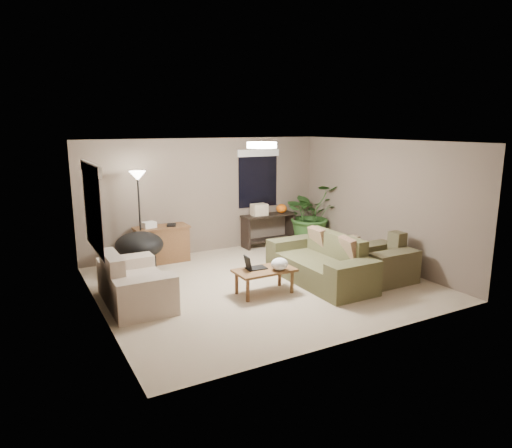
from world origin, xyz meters
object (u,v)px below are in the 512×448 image
houseplant (311,221)px  cat_scratching_post (352,249)px  main_sofa (321,265)px  armchair (382,264)px  floor_lamp (138,187)px  loveseat (134,285)px  console_table (269,227)px  coffee_table (264,273)px  desk (162,244)px  papasan_chair (140,249)px

houseplant → cat_scratching_post: size_ratio=2.91×
main_sofa → armchair: (1.03, -0.45, 0.00)m
houseplant → floor_lamp: bearing=178.4°
loveseat → console_table: loveseat is taller
coffee_table → loveseat: bearing=163.5°
console_table → houseplant: bearing=-19.8°
main_sofa → loveseat: bearing=170.3°
coffee_table → console_table: 3.13m
desk → papasan_chair: papasan_chair is taller
coffee_table → floor_lamp: floor_lamp is taller
main_sofa → coffee_table: size_ratio=2.20×
floor_lamp → main_sofa: bearing=-42.5°
console_table → houseplant: (0.96, -0.35, 0.13)m
console_table → houseplant: houseplant is taller
houseplant → coffee_table: bearing=-138.1°
main_sofa → armchair: bearing=-23.8°
armchair → desk: armchair is taller
armchair → cat_scratching_post: 1.34m
main_sofa → papasan_chair: 3.42m
loveseat → houseplant: (4.62, 1.72, 0.27)m
armchair → papasan_chair: armchair is taller
main_sofa → desk: bearing=130.3°
floor_lamp → cat_scratching_post: 4.55m
armchair → cat_scratching_post: bearing=72.7°
armchair → cat_scratching_post: (0.40, 1.27, -0.08)m
papasan_chair → console_table: bearing=10.5°
armchair → floor_lamp: size_ratio=0.52×
coffee_table → cat_scratching_post: size_ratio=2.00×
papasan_chair → armchair: bearing=-33.4°
papasan_chair → floor_lamp: 1.19m
armchair → papasan_chair: (-3.77, 2.49, 0.17)m
main_sofa → houseplant: (1.39, 2.28, 0.27)m
desk → floor_lamp: (-0.46, -0.15, 1.22)m
floor_lamp → cat_scratching_post: (4.04, -1.57, -1.38)m
floor_lamp → cat_scratching_post: floor_lamp is taller
console_table → papasan_chair: (-3.17, -0.59, 0.03)m
loveseat → cat_scratching_post: size_ratio=3.20×
loveseat → cat_scratching_post: (4.66, 0.26, -0.08)m
coffee_table → papasan_chair: (-1.54, 2.08, 0.11)m
armchair → floor_lamp: (-3.64, 2.85, 1.30)m
armchair → houseplant: bearing=82.6°
armchair → papasan_chair: 4.52m
desk → cat_scratching_post: 3.97m
cat_scratching_post → armchair: bearing=-107.3°
desk → papasan_chair: (-0.59, -0.50, 0.09)m
papasan_chair → desk: bearing=40.5°
main_sofa → loveseat: size_ratio=1.38×
loveseat → papasan_chair: 1.57m
loveseat → coffee_table: 2.12m
coffee_table → houseplant: size_ratio=0.69×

